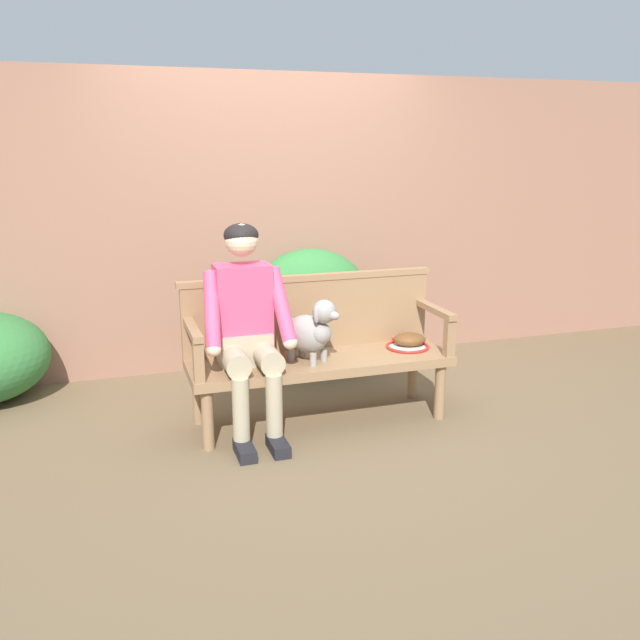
# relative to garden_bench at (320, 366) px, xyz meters

# --- Properties ---
(ground_plane) EXTENTS (40.00, 40.00, 0.00)m
(ground_plane) POSITION_rel_garden_bench_xyz_m (0.00, 0.00, -0.38)
(ground_plane) COLOR brown
(brick_garden_fence) EXTENTS (8.00, 0.30, 2.30)m
(brick_garden_fence) POSITION_rel_garden_bench_xyz_m (0.00, 1.44, 0.77)
(brick_garden_fence) COLOR #936651
(brick_garden_fence) RESTS_ON ground
(hedge_bush_mid_left) EXTENTS (1.03, 0.68, 0.97)m
(hedge_bush_mid_left) POSITION_rel_garden_bench_xyz_m (0.26, 1.05, 0.11)
(hedge_bush_mid_left) COLOR #337538
(hedge_bush_mid_left) RESTS_ON ground
(garden_bench) EXTENTS (1.68, 0.53, 0.43)m
(garden_bench) POSITION_rel_garden_bench_xyz_m (0.00, 0.00, 0.00)
(garden_bench) COLOR #93704C
(garden_bench) RESTS_ON ground
(bench_backrest) EXTENTS (1.72, 0.06, 0.50)m
(bench_backrest) POSITION_rel_garden_bench_xyz_m (0.00, 0.23, 0.31)
(bench_backrest) COLOR #93704C
(bench_backrest) RESTS_ON garden_bench
(bench_armrest_left_end) EXTENTS (0.06, 0.53, 0.28)m
(bench_armrest_left_end) POSITION_rel_garden_bench_xyz_m (-0.80, -0.09, 0.26)
(bench_armrest_left_end) COLOR #93704C
(bench_armrest_left_end) RESTS_ON garden_bench
(bench_armrest_right_end) EXTENTS (0.06, 0.53, 0.28)m
(bench_armrest_right_end) POSITION_rel_garden_bench_xyz_m (0.80, -0.09, 0.26)
(bench_armrest_right_end) COLOR #93704C
(bench_armrest_right_end) RESTS_ON garden_bench
(person_seated) EXTENTS (0.56, 0.66, 1.30)m
(person_seated) POSITION_rel_garden_bench_xyz_m (-0.48, -0.02, 0.33)
(person_seated) COLOR black
(person_seated) RESTS_ON ground
(dog_on_bench) EXTENTS (0.33, 0.39, 0.41)m
(dog_on_bench) POSITION_rel_garden_bench_xyz_m (-0.08, -0.07, 0.26)
(dog_on_bench) COLOR gray
(dog_on_bench) RESTS_ON garden_bench
(tennis_racket) EXTENTS (0.31, 0.57, 0.03)m
(tennis_racket) POSITION_rel_garden_bench_xyz_m (0.62, 0.05, 0.07)
(tennis_racket) COLOR red
(tennis_racket) RESTS_ON garden_bench
(baseball_glove) EXTENTS (0.25, 0.21, 0.09)m
(baseball_glove) POSITION_rel_garden_bench_xyz_m (0.66, 0.06, 0.10)
(baseball_glove) COLOR brown
(baseball_glove) RESTS_ON garden_bench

